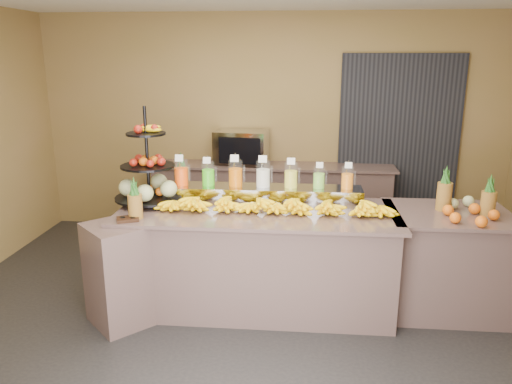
# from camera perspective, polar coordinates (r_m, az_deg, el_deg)

# --- Properties ---
(ground) EXTENTS (6.00, 6.00, 0.00)m
(ground) POSITION_cam_1_polar(r_m,az_deg,el_deg) (4.57, -0.15, -14.49)
(ground) COLOR black
(ground) RESTS_ON ground
(room_envelope) EXTENTS (6.04, 5.02, 2.82)m
(room_envelope) POSITION_cam_1_polar(r_m,az_deg,el_deg) (4.75, 3.03, 10.54)
(room_envelope) COLOR olive
(room_envelope) RESTS_ON ground
(buffet_counter) EXTENTS (2.75, 1.25, 0.93)m
(buffet_counter) POSITION_cam_1_polar(r_m,az_deg,el_deg) (4.60, -1.28, -7.78)
(buffet_counter) COLOR gray
(buffet_counter) RESTS_ON ground
(right_counter) EXTENTS (1.08, 0.88, 0.93)m
(right_counter) POSITION_cam_1_polar(r_m,az_deg,el_deg) (4.89, 20.77, -7.38)
(right_counter) COLOR gray
(right_counter) RESTS_ON ground
(back_ledge) EXTENTS (3.10, 0.55, 0.93)m
(back_ledge) POSITION_cam_1_polar(r_m,az_deg,el_deg) (6.46, 1.73, -0.88)
(back_ledge) COLOR gray
(back_ledge) RESTS_ON ground
(pitcher_tray) EXTENTS (1.85, 0.30, 0.15)m
(pitcher_tray) POSITION_cam_1_polar(r_m,az_deg,el_deg) (4.71, 0.81, -0.26)
(pitcher_tray) COLOR gray
(pitcher_tray) RESTS_ON buffet_counter
(juice_pitcher_orange_a) EXTENTS (0.13, 0.13, 0.31)m
(juice_pitcher_orange_a) POSITION_cam_1_polar(r_m,az_deg,el_deg) (4.79, -8.54, 2.06)
(juice_pitcher_orange_a) COLOR silver
(juice_pitcher_orange_a) RESTS_ON pitcher_tray
(juice_pitcher_green) EXTENTS (0.12, 0.13, 0.29)m
(juice_pitcher_green) POSITION_cam_1_polar(r_m,az_deg,el_deg) (4.73, -5.48, 1.93)
(juice_pitcher_green) COLOR silver
(juice_pitcher_green) RESTS_ON pitcher_tray
(juice_pitcher_orange_b) EXTENTS (0.13, 0.14, 0.32)m
(juice_pitcher_orange_b) POSITION_cam_1_polar(r_m,az_deg,el_deg) (4.69, -2.35, 1.99)
(juice_pitcher_orange_b) COLOR silver
(juice_pitcher_orange_b) RESTS_ON pitcher_tray
(juice_pitcher_milk) EXTENTS (0.13, 0.14, 0.32)m
(juice_pitcher_milk) POSITION_cam_1_polar(r_m,az_deg,el_deg) (4.66, 0.82, 1.91)
(juice_pitcher_milk) COLOR silver
(juice_pitcher_milk) RESTS_ON pitcher_tray
(juice_pitcher_lemon) EXTENTS (0.13, 0.13, 0.30)m
(juice_pitcher_lemon) POSITION_cam_1_polar(r_m,az_deg,el_deg) (4.65, 4.01, 1.76)
(juice_pitcher_lemon) COLOR silver
(juice_pitcher_lemon) RESTS_ON pitcher_tray
(juice_pitcher_lime) EXTENTS (0.11, 0.11, 0.26)m
(juice_pitcher_lime) POSITION_cam_1_polar(r_m,az_deg,el_deg) (4.66, 7.21, 1.53)
(juice_pitcher_lime) COLOR silver
(juice_pitcher_lime) RESTS_ON pitcher_tray
(juice_pitcher_orange_c) EXTENTS (0.11, 0.12, 0.27)m
(juice_pitcher_orange_c) POSITION_cam_1_polar(r_m,az_deg,el_deg) (4.67, 10.39, 1.47)
(juice_pitcher_orange_c) COLOR silver
(juice_pitcher_orange_c) RESTS_ON pitcher_tray
(banana_heap) EXTENTS (2.14, 0.19, 0.18)m
(banana_heap) POSITION_cam_1_polar(r_m,az_deg,el_deg) (4.41, 2.33, -1.32)
(banana_heap) COLOR #FCEB0C
(banana_heap) RESTS_ON buffet_counter
(fruit_stand) EXTENTS (0.74, 0.74, 0.90)m
(fruit_stand) POSITION_cam_1_polar(r_m,az_deg,el_deg) (4.75, -11.69, 1.49)
(fruit_stand) COLOR black
(fruit_stand) RESTS_ON buffet_counter
(condiment_caddy) EXTENTS (0.22, 0.19, 0.03)m
(condiment_caddy) POSITION_cam_1_polar(r_m,az_deg,el_deg) (4.33, -14.46, -3.02)
(condiment_caddy) COLOR black
(condiment_caddy) RESTS_ON buffet_counter
(pineapple_left_a) EXTENTS (0.12, 0.12, 0.37)m
(pineapple_left_a) POSITION_cam_1_polar(r_m,az_deg,el_deg) (4.35, -13.66, -1.24)
(pineapple_left_a) COLOR brown
(pineapple_left_a) RESTS_ON buffet_counter
(pineapple_left_b) EXTENTS (0.15, 0.15, 0.43)m
(pineapple_left_b) POSITION_cam_1_polar(r_m,az_deg,el_deg) (5.01, -8.48, 1.58)
(pineapple_left_b) COLOR brown
(pineapple_left_b) RESTS_ON buffet_counter
(right_fruit_pile) EXTENTS (0.48, 0.46, 0.25)m
(right_fruit_pile) POSITION_cam_1_polar(r_m,az_deg,el_deg) (4.66, 22.92, -1.59)
(right_fruit_pile) COLOR brown
(right_fruit_pile) RESTS_ON right_counter
(oven_warmer) EXTENTS (0.69, 0.52, 0.43)m
(oven_warmer) POSITION_cam_1_polar(r_m,az_deg,el_deg) (6.34, -1.64, 5.11)
(oven_warmer) COLOR gray
(oven_warmer) RESTS_ON back_ledge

